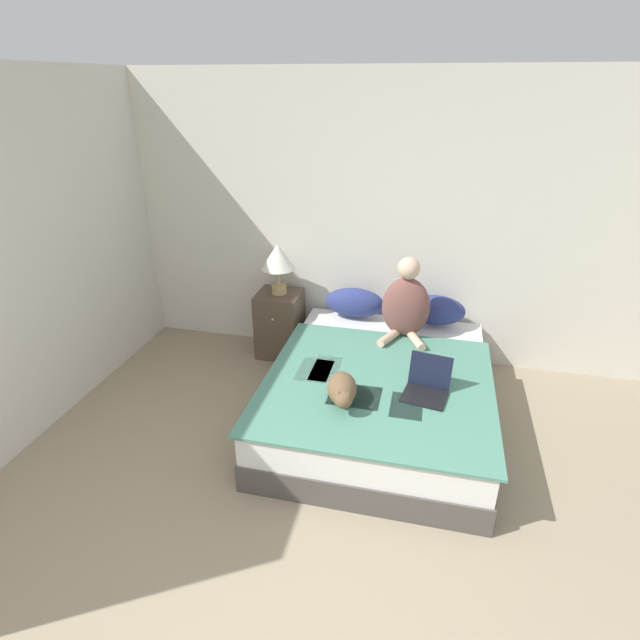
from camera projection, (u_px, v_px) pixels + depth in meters
name	position (u px, v px, depth m)	size (l,w,h in m)	color
wall_back	(383.00, 224.00, 4.43)	(5.62, 0.05, 2.55)	beige
wall_side	(17.00, 265.00, 3.45)	(0.05, 4.29, 2.55)	beige
bed	(379.00, 394.00, 3.89)	(1.65, 2.05, 0.45)	#4C4742
pillow_near	(354.00, 303.00, 4.59)	(0.54, 0.24, 0.27)	navy
pillow_far	(434.00, 310.00, 4.44)	(0.54, 0.24, 0.27)	navy
person_sitting	(406.00, 304.00, 4.17)	(0.40, 0.39, 0.70)	brown
cat_tabby	(342.00, 389.00, 3.36)	(0.27, 0.50, 0.20)	brown
laptop_open	(426.00, 387.00, 3.47)	(0.34, 0.34, 0.26)	black
nightstand	(280.00, 324.00, 4.80)	(0.40, 0.41, 0.63)	brown
table_lamp	(278.00, 259.00, 4.52)	(0.31, 0.31, 0.48)	tan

